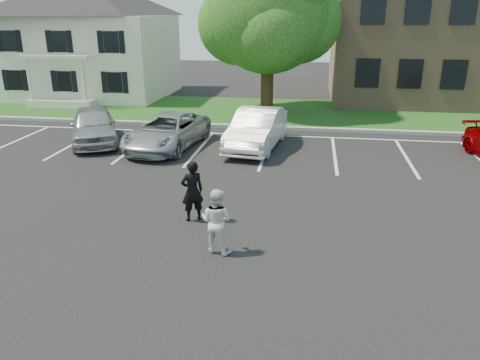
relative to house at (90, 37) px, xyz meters
name	(u,v)px	position (x,y,z in m)	size (l,w,h in m)	color
ground_plane	(234,239)	(13.00, -19.97, -3.83)	(90.00, 90.00, 0.00)	black
curb	(274,127)	(13.00, -7.97, -3.75)	(40.00, 0.30, 0.15)	gray
grass_strip	(280,112)	(13.00, -3.97, -3.79)	(44.00, 8.00, 0.08)	#184419
stall_lines	(300,147)	(14.40, -11.02, -3.82)	(34.00, 5.36, 0.01)	silver
house	(90,37)	(0.00, 0.00, 0.00)	(10.30, 9.22, 7.60)	beige
tree	(270,14)	(12.35, -4.13, 1.52)	(7.80, 7.20, 8.80)	black
man_black_suit	(192,191)	(11.68, -18.97, -2.97)	(0.62, 0.41, 1.71)	black
man_white_shirt	(216,221)	(12.69, -20.64, -3.03)	(0.78, 0.61, 1.60)	silver
car_silver_west	(93,125)	(5.41, -11.70, -3.05)	(1.84, 4.58, 1.56)	#A7A7AC
car_silver_minivan	(167,131)	(8.82, -11.98, -3.13)	(2.33, 5.05, 1.40)	#A3A5A9
car_white_sedan	(257,129)	(12.56, -11.43, -3.02)	(1.72, 4.93, 1.62)	silver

